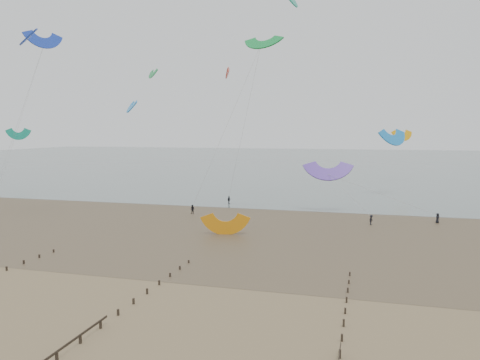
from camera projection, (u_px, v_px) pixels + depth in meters
The scene contains 5 objects.
ground at pixel (100, 295), 43.06m from camera, with size 500.00×500.00×0.00m, color brown.
sea_and_shore at pixel (193, 222), 77.14m from camera, with size 500.00×665.00×0.03m.
kitesurfers at pixel (357, 210), 84.24m from camera, with size 129.25×22.73×1.69m.
grounded_kite at pixel (225, 234), 68.31m from camera, with size 6.01×3.15×4.58m, color orange, non-canonical shape.
kites_airborne at pixel (246, 106), 129.45m from camera, with size 248.68×129.78×41.76m.
Camera 1 is at (23.36, -36.86, 15.14)m, focal length 35.00 mm.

